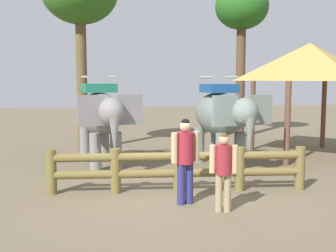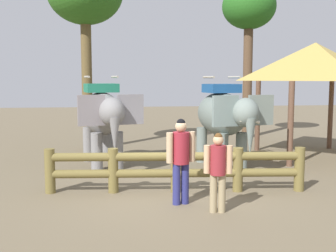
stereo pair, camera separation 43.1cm
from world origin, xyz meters
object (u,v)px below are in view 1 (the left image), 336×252
thatched_shelter (310,63)px  elephant_center (222,116)px  tourist_man_in_blue (224,166)px  tree_far_left (242,12)px  log_fence (178,167)px  elephant_near_left (101,116)px  tourist_woman_in_black (185,155)px

thatched_shelter → elephant_center: bearing=-158.3°
tourist_man_in_blue → tree_far_left: (3.83, 10.28, 4.65)m
log_fence → tree_far_left: bearing=62.8°
elephant_near_left → tourist_man_in_blue: (2.40, -4.76, -0.62)m
log_fence → elephant_center: bearing=54.6°
elephant_center → tree_far_left: bearing=66.7°
tree_far_left → tourist_woman_in_black: bearing=-114.9°
elephant_near_left → elephant_center: (3.60, -0.58, -0.01)m
log_fence → tourist_woman_in_black: size_ratio=3.33×
elephant_near_left → tourist_man_in_blue: bearing=-63.2°
tourist_woman_in_black → thatched_shelter: (5.32, 4.92, 2.14)m
thatched_shelter → log_fence: bearing=-143.3°
elephant_near_left → elephant_center: elephant_near_left is taller
elephant_center → tree_far_left: 7.78m
tourist_man_in_blue → thatched_shelter: bearing=50.0°
log_fence → elephant_near_left: bearing=119.6°
log_fence → tourist_man_in_blue: bearing=-69.1°
elephant_center → tourist_woman_in_black: 4.02m
tourist_woman_in_black → tree_far_left: size_ratio=0.27×
tourist_woman_in_black → log_fence: bearing=88.2°
elephant_center → tourist_woman_in_black: (-1.85, -3.53, -0.48)m
tourist_woman_in_black → tree_far_left: 11.55m
log_fence → elephant_center: (1.82, 2.56, 0.94)m
tourist_man_in_blue → thatched_shelter: (4.67, 5.56, 2.27)m
tourist_woman_in_black → tree_far_left: (4.48, 9.64, 4.52)m
elephant_near_left → tourist_man_in_blue: size_ratio=2.04×
tourist_woman_in_black → tree_far_left: bearing=65.1°
log_fence → elephant_center: elephant_center is taller
tourist_woman_in_black → thatched_shelter: bearing=42.8°
elephant_center → elephant_near_left: bearing=170.8°
log_fence → elephant_center: size_ratio=1.87×
log_fence → tree_far_left: tree_far_left is taller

